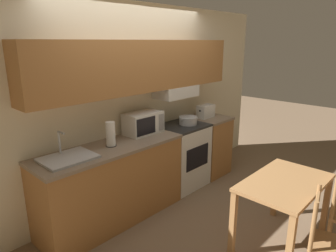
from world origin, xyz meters
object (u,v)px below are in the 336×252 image
at_px(stove_range, 182,155).
at_px(paper_towel_roll, 111,134).
at_px(sink_basin, 68,158).
at_px(dining_table, 284,191).
at_px(cooking_pot, 188,120).
at_px(toaster, 206,111).
at_px(chair_left_of_table, 329,245).
at_px(microwave, 143,123).

bearing_deg(stove_range, paper_towel_roll, 179.66).
distance_m(sink_basin, dining_table, 2.22).
xyz_separation_m(stove_range, cooking_pot, (0.09, -0.03, 0.52)).
bearing_deg(toaster, sink_basin, -179.31).
bearing_deg(dining_table, paper_towel_roll, 118.78).
distance_m(sink_basin, paper_towel_roll, 0.55).
xyz_separation_m(cooking_pot, chair_left_of_table, (-0.71, -2.14, -0.56)).
bearing_deg(microwave, stove_range, -9.61).
relative_size(cooking_pot, microwave, 0.71).
xyz_separation_m(paper_towel_roll, dining_table, (0.91, -1.65, -0.45)).
bearing_deg(microwave, paper_towel_roll, -170.06).
distance_m(stove_range, cooking_pot, 0.53).
height_order(stove_range, sink_basin, sink_basin).
xyz_separation_m(microwave, chair_left_of_table, (0.03, -2.28, -0.64)).
xyz_separation_m(stove_range, dining_table, (-0.32, -1.65, 0.15)).
bearing_deg(sink_basin, stove_range, 0.07).
height_order(stove_range, toaster, toaster).
relative_size(microwave, dining_table, 0.47).
bearing_deg(stove_range, dining_table, -100.98).
bearing_deg(cooking_pot, chair_left_of_table, -108.23).
bearing_deg(stove_range, microwave, 170.39).
relative_size(stove_range, paper_towel_roll, 3.29).
bearing_deg(microwave, cooking_pot, -11.03).
distance_m(paper_towel_roll, dining_table, 1.94).
relative_size(cooking_pot, dining_table, 0.34).
bearing_deg(microwave, toaster, -3.87).
height_order(stove_range, dining_table, stove_range).
bearing_deg(chair_left_of_table, cooking_pot, 57.75).
bearing_deg(chair_left_of_table, microwave, 76.66).
height_order(microwave, paper_towel_roll, paper_towel_roll).
distance_m(cooking_pot, microwave, 0.75).
bearing_deg(sink_basin, chair_left_of_table, -62.16).
xyz_separation_m(cooking_pot, dining_table, (-0.41, -1.61, -0.37)).
relative_size(microwave, chair_left_of_table, 0.56).
height_order(microwave, sink_basin, microwave).
height_order(cooking_pot, paper_towel_roll, paper_towel_roll).
height_order(microwave, toaster, microwave).
distance_m(microwave, dining_table, 1.84).
distance_m(stove_range, microwave, 0.89).
bearing_deg(dining_table, toaster, 61.69).
xyz_separation_m(toaster, paper_towel_roll, (-1.81, -0.02, 0.04)).
distance_m(cooking_pot, dining_table, 1.71).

